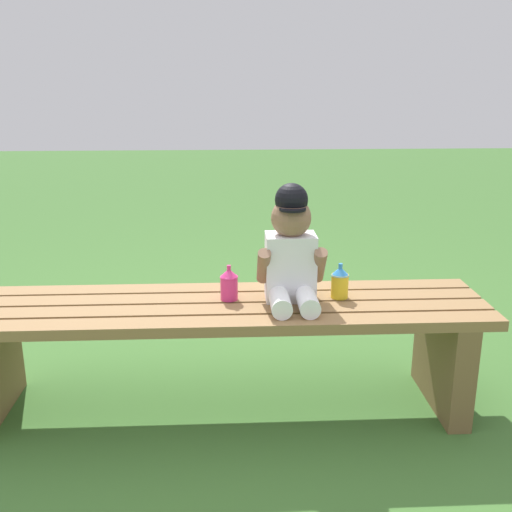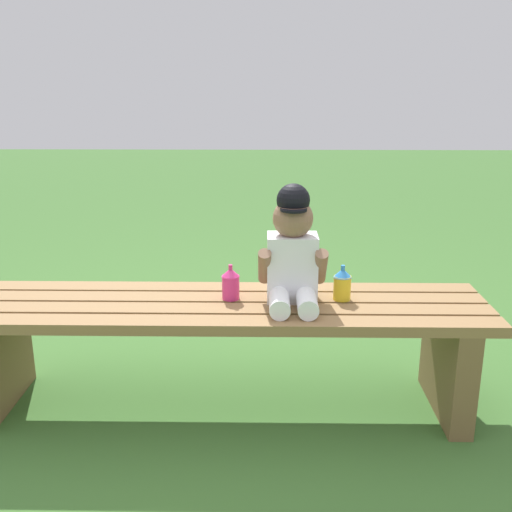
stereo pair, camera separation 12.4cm
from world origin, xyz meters
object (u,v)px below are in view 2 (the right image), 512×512
park_bench (221,334)px  sippy_cup_left (231,283)px  child_figure (293,252)px  sippy_cup_right (342,284)px

park_bench → sippy_cup_left: bearing=43.3°
park_bench → child_figure: 0.38m
sippy_cup_right → park_bench: bearing=-175.7°
sippy_cup_left → sippy_cup_right: 0.38m
sippy_cup_left → sippy_cup_right: bearing=0.0°
park_bench → child_figure: (0.24, 0.01, 0.30)m
sippy_cup_right → sippy_cup_left: bearing=180.0°
child_figure → sippy_cup_left: size_ratio=3.26×
park_bench → child_figure: bearing=3.1°
child_figure → park_bench: bearing=-176.9°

